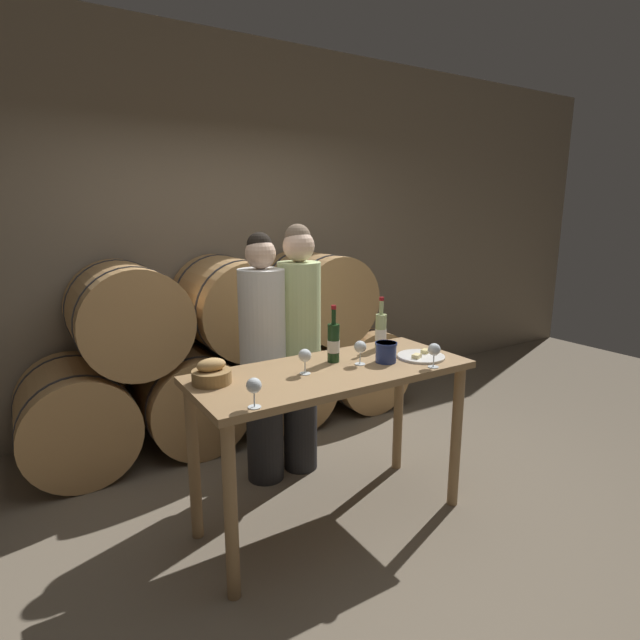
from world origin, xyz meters
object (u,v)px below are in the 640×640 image
at_px(person_right, 300,345).
at_px(wine_glass_far_left, 254,386).
at_px(bread_basket, 212,374).
at_px(wine_glass_right, 434,350).
at_px(cheese_plate, 421,356).
at_px(tasting_table, 332,393).
at_px(person_left, 263,357).
at_px(wine_bottle_red, 333,342).
at_px(wine_bottle_white, 381,331).
at_px(blue_crock, 386,351).
at_px(wine_glass_left, 305,356).
at_px(wine_glass_center, 360,348).

relative_size(person_right, wine_glass_far_left, 12.34).
bearing_deg(bread_basket, wine_glass_right, -19.43).
bearing_deg(cheese_plate, bread_basket, 169.32).
xyz_separation_m(tasting_table, cheese_plate, (0.56, -0.10, 0.15)).
distance_m(person_left, wine_bottle_red, 0.60).
relative_size(person_right, bread_basket, 8.52).
relative_size(person_left, wine_bottle_white, 5.03).
height_order(person_left, wine_bottle_red, person_left).
distance_m(person_left, person_right, 0.28).
distance_m(blue_crock, wine_glass_right, 0.27).
bearing_deg(wine_glass_far_left, person_right, 50.73).
xyz_separation_m(cheese_plate, wine_glass_left, (-0.73, 0.10, 0.09)).
distance_m(person_right, wine_glass_right, 0.98).
distance_m(person_right, wine_glass_left, 0.72).
bearing_deg(wine_bottle_red, person_right, 81.91).
relative_size(tasting_table, wine_bottle_white, 4.76).
height_order(tasting_table, wine_glass_far_left, wine_glass_far_left).
xyz_separation_m(wine_bottle_white, bread_basket, (-1.13, -0.06, -0.06)).
bearing_deg(wine_glass_right, tasting_table, 150.37).
bearing_deg(wine_bottle_red, wine_glass_left, -157.43).
xyz_separation_m(wine_bottle_white, blue_crock, (-0.15, -0.24, -0.05)).
bearing_deg(wine_glass_right, blue_crock, 127.18).
distance_m(person_left, wine_glass_center, 0.74).
relative_size(wine_bottle_red, wine_glass_right, 2.40).
distance_m(wine_bottle_white, blue_crock, 0.29).
xyz_separation_m(wine_bottle_red, wine_glass_far_left, (-0.67, -0.38, -0.02)).
xyz_separation_m(tasting_table, wine_bottle_white, (0.48, 0.18, 0.26)).
xyz_separation_m(person_right, wine_glass_center, (0.02, -0.65, 0.14)).
bearing_deg(blue_crock, person_right, 104.26).
bearing_deg(wine_glass_right, cheese_plate, 68.08).
height_order(tasting_table, cheese_plate, cheese_plate).
distance_m(tasting_table, bread_basket, 0.69).
bearing_deg(wine_glass_left, cheese_plate, -8.08).
relative_size(wine_glass_far_left, wine_glass_center, 1.00).
relative_size(wine_bottle_white, wine_glass_right, 2.39).
height_order(wine_bottle_red, wine_glass_left, wine_bottle_red).
xyz_separation_m(tasting_table, blue_crock, (0.33, -0.06, 0.21)).
xyz_separation_m(person_left, wine_glass_left, (-0.05, -0.63, 0.17)).
bearing_deg(bread_basket, wine_bottle_white, 2.84).
height_order(tasting_table, bread_basket, bread_basket).
relative_size(tasting_table, wine_bottle_red, 4.73).
bearing_deg(wine_glass_far_left, blue_crock, 13.28).
bearing_deg(wine_glass_center, wine_glass_left, 176.99).
xyz_separation_m(wine_bottle_white, wine_glass_far_left, (-1.08, -0.46, -0.02)).
bearing_deg(wine_bottle_red, bread_basket, 178.41).
distance_m(wine_bottle_red, blue_crock, 0.31).
distance_m(wine_glass_far_left, wine_glass_left, 0.51).
xyz_separation_m(blue_crock, wine_glass_center, (-0.15, 0.04, 0.03)).
bearing_deg(blue_crock, wine_glass_far_left, -166.72).
xyz_separation_m(tasting_table, wine_glass_right, (0.49, -0.28, 0.24)).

